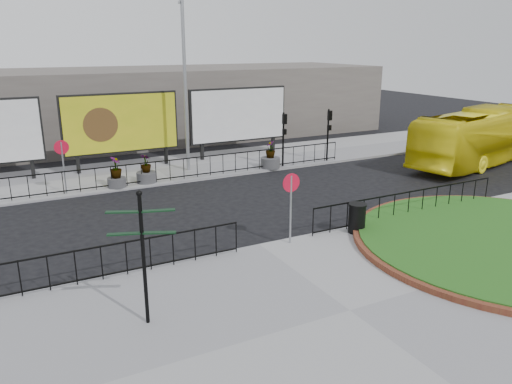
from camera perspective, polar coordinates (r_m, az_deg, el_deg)
ground at (r=17.23m, az=0.34°, el=-6.33°), size 90.00×90.00×0.00m
pavement_near at (r=13.45m, az=10.65°, el=-13.37°), size 30.00×10.00×0.12m
pavement_far at (r=27.86m, az=-11.32°, el=2.47°), size 44.00×6.00×0.12m
brick_edge at (r=19.13m, az=26.84°, el=-5.15°), size 10.40×10.40×0.18m
grass_lawn at (r=19.12m, az=26.84°, el=-5.09°), size 10.00×10.00×0.22m
railing_near_left at (r=15.05m, az=-19.91°, el=-8.13°), size 10.00×0.10×1.10m
railing_near_right at (r=20.47m, az=17.05°, el=-1.32°), size 9.00×0.10×1.10m
railing_far at (r=25.52m, az=-7.50°, el=2.77°), size 18.00×0.10×1.10m
speed_sign_far at (r=24.03m, az=-21.26°, el=3.96°), size 0.64×0.07×2.47m
speed_sign_near at (r=16.72m, az=4.01°, el=-0.11°), size 0.64×0.07×2.47m
billboard_mid at (r=27.93m, az=-15.16°, el=7.58°), size 6.20×0.31×4.10m
billboard_right at (r=30.21m, az=-2.00°, el=8.78°), size 6.20×0.31×4.10m
lamp_post at (r=26.63m, az=-8.10°, el=12.39°), size 0.74×0.18×9.23m
signal_pole_a at (r=27.58m, az=3.20°, el=6.96°), size 0.22×0.26×3.00m
signal_pole_b at (r=29.22m, az=8.31°, el=7.36°), size 0.22×0.26×3.00m
building_backdrop at (r=37.01m, az=-16.06°, el=9.45°), size 40.00×10.00×5.00m
fingerpost_sign at (r=12.08m, az=-12.82°, el=-5.94°), size 1.55×0.79×3.40m
litter_bin at (r=18.39m, az=11.46°, el=-2.93°), size 0.66×0.66×1.08m
bus at (r=31.58m, az=24.37°, el=5.80°), size 11.70×5.20×3.17m
planter_a at (r=24.63m, az=-15.69°, el=1.88°), size 0.87×0.87×1.48m
planter_b at (r=25.15m, az=-12.41°, el=2.16°), size 0.99×0.99×1.42m
planter_c at (r=27.53m, az=1.65°, el=3.82°), size 1.07×1.07×1.50m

